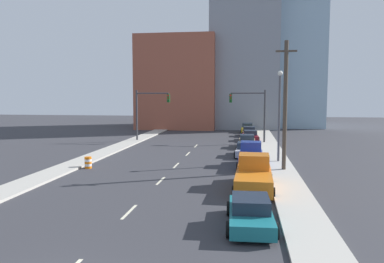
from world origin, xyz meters
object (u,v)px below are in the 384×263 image
(pickup_truck_blue, at_px, (251,157))
(sedan_brown, at_px, (249,132))
(utility_pole_right_mid, at_px, (285,105))
(sedan_yellow, at_px, (248,128))
(traffic_barrel, at_px, (88,163))
(sedan_maroon, at_px, (250,136))
(sedan_teal, at_px, (250,213))
(street_lamp, at_px, (279,110))
(traffic_signal_left, at_px, (146,108))
(traffic_signal_right, at_px, (255,109))
(pickup_truck_orange, at_px, (254,176))
(sedan_silver, at_px, (246,150))
(sedan_tan, at_px, (247,142))

(pickup_truck_blue, relative_size, sedan_brown, 1.16)
(utility_pole_right_mid, distance_m, sedan_brown, 26.24)
(utility_pole_right_mid, bearing_deg, sedan_yellow, 94.96)
(traffic_barrel, relative_size, sedan_brown, 0.21)
(sedan_maroon, bearing_deg, sedan_yellow, 88.76)
(utility_pole_right_mid, bearing_deg, sedan_teal, -101.86)
(utility_pole_right_mid, height_order, sedan_brown, utility_pole_right_mid)
(street_lamp, bearing_deg, traffic_signal_left, 138.76)
(pickup_truck_blue, bearing_deg, sedan_teal, -89.43)
(traffic_signal_right, relative_size, street_lamp, 0.82)
(sedan_teal, height_order, sedan_maroon, sedan_maroon)
(utility_pole_right_mid, xyz_separation_m, pickup_truck_orange, (-2.45, -5.97, -4.32))
(pickup_truck_orange, distance_m, sedan_silver, 13.09)
(traffic_signal_left, bearing_deg, traffic_barrel, -89.46)
(sedan_brown, xyz_separation_m, sedan_yellow, (-0.20, 5.49, 0.05))
(traffic_signal_right, bearing_deg, sedan_tan, -102.31)
(traffic_signal_right, height_order, utility_pole_right_mid, utility_pole_right_mid)
(utility_pole_right_mid, relative_size, pickup_truck_orange, 1.67)
(traffic_signal_right, height_order, sedan_tan, traffic_signal_right)
(traffic_signal_left, relative_size, utility_pole_right_mid, 0.66)
(traffic_signal_right, bearing_deg, pickup_truck_blue, -92.23)
(sedan_teal, xyz_separation_m, sedan_maroon, (0.34, 32.95, 0.00))
(utility_pole_right_mid, xyz_separation_m, sedan_maroon, (-2.39, 19.99, -4.53))
(street_lamp, distance_m, sedan_tan, 10.82)
(pickup_truck_blue, height_order, sedan_brown, pickup_truck_blue)
(street_lamp, bearing_deg, utility_pole_right_mid, -88.38)
(traffic_barrel, distance_m, sedan_teal, 17.59)
(pickup_truck_blue, xyz_separation_m, sedan_brown, (0.03, 24.15, -0.18))
(street_lamp, xyz_separation_m, pickup_truck_blue, (-2.43, -2.17, -3.87))
(sedan_maroon, xyz_separation_m, sedan_brown, (-0.12, 5.74, 0.01))
(street_lamp, distance_m, sedan_teal, 17.38)
(sedan_maroon, height_order, sedan_yellow, sedan_yellow)
(sedan_yellow, bearing_deg, traffic_signal_left, -131.51)
(sedan_maroon, bearing_deg, traffic_signal_left, -172.62)
(traffic_signal_left, bearing_deg, pickup_truck_orange, -60.32)
(utility_pole_right_mid, distance_m, sedan_silver, 8.93)
(traffic_signal_left, relative_size, sedan_brown, 1.45)
(sedan_teal, relative_size, sedan_silver, 1.02)
(sedan_silver, xyz_separation_m, sedan_maroon, (0.56, 12.88, 0.00))
(pickup_truck_blue, distance_m, sedan_silver, 5.55)
(traffic_barrel, height_order, sedan_tan, sedan_tan)
(utility_pole_right_mid, bearing_deg, sedan_maroon, 96.81)
(traffic_signal_right, xyz_separation_m, sedan_silver, (-1.03, -10.44, -3.67))
(pickup_truck_orange, relative_size, sedan_maroon, 1.29)
(street_lamp, relative_size, pickup_truck_orange, 1.34)
(utility_pole_right_mid, bearing_deg, sedan_brown, 95.57)
(pickup_truck_orange, height_order, sedan_maroon, pickup_truck_orange)
(sedan_silver, relative_size, sedan_tan, 1.05)
(traffic_signal_right, xyz_separation_m, street_lamp, (1.81, -13.80, 0.39))
(sedan_teal, xyz_separation_m, sedan_yellow, (0.01, 44.17, 0.06))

